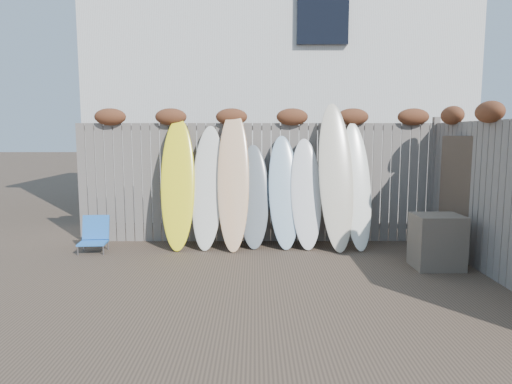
{
  "coord_description": "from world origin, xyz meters",
  "views": [
    {
      "loc": [
        -0.02,
        -5.24,
        1.83
      ],
      "look_at": [
        0.0,
        1.2,
        1.0
      ],
      "focal_mm": 32.0,
      "sensor_mm": 36.0,
      "label": 1
    }
  ],
  "objects_px": {
    "lattice_panel": "(470,200)",
    "surfboard_0": "(178,183)",
    "beach_chair": "(95,235)",
    "wooden_crate": "(437,241)"
  },
  "relations": [
    {
      "from": "lattice_panel",
      "to": "surfboard_0",
      "type": "distance_m",
      "value": 4.35
    },
    {
      "from": "beach_chair",
      "to": "wooden_crate",
      "type": "xyz_separation_m",
      "value": [
        4.99,
        -0.91,
        0.11
      ]
    },
    {
      "from": "lattice_panel",
      "to": "surfboard_0",
      "type": "bearing_deg",
      "value": 150.23
    },
    {
      "from": "wooden_crate",
      "to": "surfboard_0",
      "type": "bearing_deg",
      "value": 162.64
    },
    {
      "from": "beach_chair",
      "to": "surfboard_0",
      "type": "xyz_separation_m",
      "value": [
        1.27,
        0.25,
        0.79
      ]
    },
    {
      "from": "wooden_crate",
      "to": "lattice_panel",
      "type": "relative_size",
      "value": 0.41
    },
    {
      "from": "beach_chair",
      "to": "lattice_panel",
      "type": "xyz_separation_m",
      "value": [
        5.53,
        -0.66,
        0.64
      ]
    },
    {
      "from": "beach_chair",
      "to": "surfboard_0",
      "type": "bearing_deg",
      "value": 11.16
    },
    {
      "from": "beach_chair",
      "to": "lattice_panel",
      "type": "bearing_deg",
      "value": -6.83
    },
    {
      "from": "lattice_panel",
      "to": "surfboard_0",
      "type": "height_order",
      "value": "surfboard_0"
    }
  ]
}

